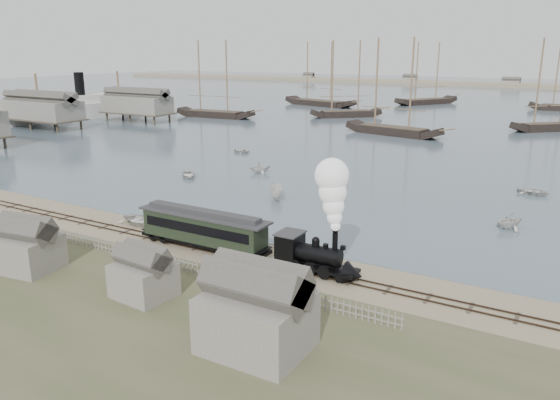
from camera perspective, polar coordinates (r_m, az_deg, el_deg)
The scene contains 26 objects.
ground at distance 51.28m, azimuth -6.26°, elevation -4.48°, with size 600.00×600.00×0.00m, color gray.
harbor_water at distance 211.30m, azimuth 22.60°, elevation 9.56°, with size 600.00×336.00×0.06m, color #41515D.
rail_track at distance 49.77m, azimuth -7.63°, elevation -5.11°, with size 120.00×1.80×0.16m.
picket_fence_west at distance 50.56m, azimuth -17.00°, elevation -5.39°, with size 19.00×0.10×1.20m, color slate, non-canonical shape.
picket_fence_east at distance 39.23m, azimuth 2.15°, elevation -10.88°, with size 15.00×0.10×1.20m, color slate, non-canonical shape.
shed_left at distance 49.74m, azimuth -24.84°, elevation -6.53°, with size 5.00×4.00×4.10m, color slate, non-canonical shape.
shed_mid at distance 41.66m, azimuth -13.94°, elevation -9.72°, with size 4.00×3.50×3.60m, color slate, non-canonical shape.
shed_right at distance 34.07m, azimuth -2.44°, elevation -15.26°, with size 6.00×5.00×5.10m, color slate, non-canonical shape.
western_wharf at distance 131.79m, azimuth -23.07°, elevation 8.41°, with size 36.00×56.00×8.00m, color slate, non-canonical shape.
far_spit at distance 290.55m, azimuth 24.93°, elevation 10.60°, with size 500.00×20.00×1.80m, color tan.
locomotive at distance 42.48m, azimuth 4.93°, elevation -2.68°, with size 7.33×2.74×9.14m.
passenger_coach at distance 49.30m, azimuth -7.99°, elevation -2.88°, with size 13.12×2.53×3.19m.
beached_dinghy at distance 58.06m, azimuth -14.61°, elevation -2.05°, with size 4.30×3.07×0.89m, color silver.
steamship at distance 154.18m, azimuth -20.13°, elevation 10.25°, with size 53.62×8.94×11.73m, color silver, non-canonical shape.
rowboat_0 at distance 77.74m, azimuth -9.56°, elevation 2.64°, with size 3.89×2.78×0.81m, color silver.
rowboat_1 at distance 79.60m, azimuth -2.12°, elevation 3.46°, with size 3.15×2.72×1.66m, color silver.
rowboat_2 at distance 65.45m, azimuth -0.42°, elevation 0.79°, with size 4.03×1.52×1.56m, color silver.
rowboat_3 at distance 74.48m, azimuth 24.94°, elevation 0.82°, with size 3.74×2.67×0.77m, color silver.
rowboat_4 at distance 59.33m, azimuth 22.88°, elevation -1.96°, with size 3.15×2.72×1.66m, color silver.
rowboat_6 at distance 95.81m, azimuth -4.16°, elevation 5.19°, with size 3.43×2.45×0.71m, color silver.
schooner_0 at distance 146.69m, azimuth -6.88°, elevation 12.46°, with size 21.90×5.05×20.00m, color black, non-canonical shape.
schooner_1 at distance 147.25m, azimuth 7.03°, elevation 12.46°, with size 18.95×4.37×20.00m, color black, non-canonical shape.
schooner_2 at distance 117.33m, azimuth 11.95°, elevation 11.52°, with size 21.35×4.93×20.00m, color black, non-canonical shape.
schooner_3 at distance 134.25m, azimuth 26.64°, elevation 10.71°, with size 16.99×3.92×20.00m, color black, non-canonical shape.
schooner_6 at distance 177.56m, azimuth 4.22°, elevation 13.02°, with size 26.05×6.01×20.00m, color black, non-canonical shape.
schooner_7 at distance 188.43m, azimuth 15.23°, elevation 12.68°, with size 23.55×5.44×20.00m, color black, non-canonical shape.
Camera 1 is at (28.95, -38.58, 17.38)m, focal length 35.00 mm.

